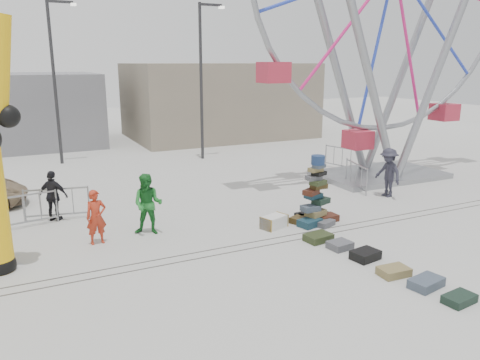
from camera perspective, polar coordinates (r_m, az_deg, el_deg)
name	(u,v)px	position (r m, az deg, el deg)	size (l,w,h in m)	color
ground	(275,254)	(12.95, 4.29, -8.93)	(90.00, 90.00, 0.00)	#9E9E99
track_line_near	(264,246)	(13.43, 2.99, -8.02)	(40.00, 0.04, 0.01)	#47443F
track_line_far	(258,241)	(13.76, 2.18, -7.46)	(40.00, 0.04, 0.01)	#47443F
building_right	(219,100)	(33.06, -2.62, 9.69)	(12.00, 8.00, 5.00)	gray
building_left	(13,110)	(32.39, -25.97, 7.67)	(10.00, 8.00, 4.40)	gray
lamp_post_right	(203,74)	(25.01, -4.57, 12.77)	(1.41, 0.25, 8.00)	#2D2D30
lamp_post_left	(56,75)	(25.36, -21.54, 11.87)	(1.41, 0.25, 8.00)	#2D2D30
suitcase_tower	(315,204)	(15.33, 9.13, -2.90)	(1.62, 1.42, 2.22)	#183A4A
steamer_trunk	(274,222)	(14.81, 4.17, -5.11)	(0.83, 0.48, 0.39)	silver
row_case_0	(318,237)	(13.93, 9.53, -6.92)	(0.77, 0.56, 0.21)	#2F3B1D
row_case_1	(340,245)	(13.50, 12.08, -7.77)	(0.63, 0.52, 0.21)	#56575E
row_case_2	(365,255)	(12.96, 15.03, -8.82)	(0.73, 0.54, 0.24)	black
row_case_3	(394,271)	(12.25, 18.23, -10.53)	(0.74, 0.50, 0.21)	olive
row_case_4	(426,283)	(11.90, 21.76, -11.56)	(0.83, 0.50, 0.22)	#455263
row_case_5	(459,299)	(11.49, 25.17, -12.97)	(0.73, 0.45, 0.19)	#182C22
barricade_dummy_b	(24,211)	(16.16, -24.88, -3.45)	(2.00, 0.10, 1.10)	gray
barricade_dummy_c	(57,204)	(16.54, -21.41, -2.71)	(2.00, 0.10, 1.10)	gray
barricade_wheel_front	(356,176)	(19.67, 13.97, 0.45)	(2.00, 0.10, 1.10)	gray
barricade_wheel_back	(342,158)	(23.23, 12.34, 2.61)	(2.00, 0.10, 1.10)	gray
pedestrian_red	(96,217)	(13.96, -17.13, -4.34)	(0.58, 0.38, 1.58)	#AD2D18
pedestrian_green	(148,204)	(14.32, -11.15, -2.91)	(0.91, 0.71, 1.87)	#1C7128
pedestrian_black	(53,196)	(16.42, -21.79, -1.82)	(0.98, 0.41, 1.67)	black
pedestrian_grey	(388,173)	(18.87, 17.61, 0.87)	(1.23, 0.70, 1.90)	#262532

